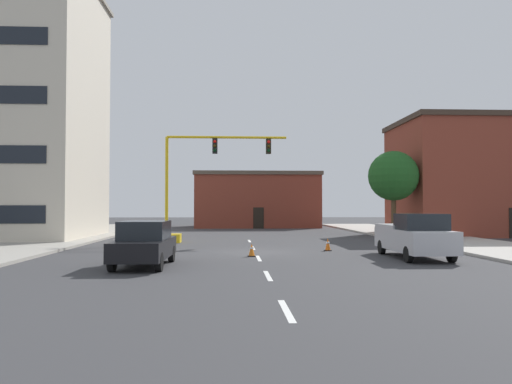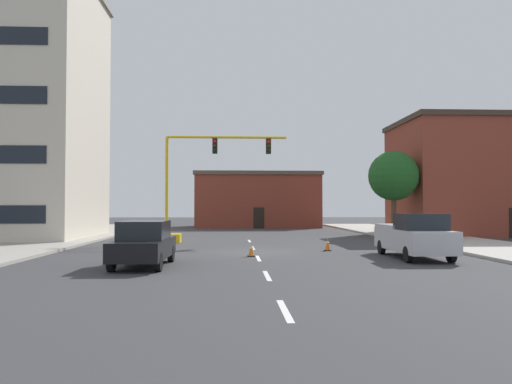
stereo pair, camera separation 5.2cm
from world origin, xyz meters
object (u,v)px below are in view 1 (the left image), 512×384
Objects in this scene: tree_right_mid at (393,176)px; sedan_black_near_left at (144,243)px; traffic_cone_roadside_b at (252,250)px; traffic_cone_roadside_a at (328,245)px; traffic_signal_gantry at (183,208)px; pickup_truck_silver at (414,236)px.

tree_right_mid is 1.41× the size of sedan_black_near_left.
traffic_cone_roadside_b is at bearing -129.99° from tree_right_mid.
traffic_cone_roadside_a is at bearing 36.86° from sedan_black_near_left.
tree_right_mid is at bearing 15.32° from traffic_signal_gantry.
sedan_black_near_left is 10.44m from traffic_cone_roadside_a.
sedan_black_near_left is at bearing -91.32° from traffic_signal_gantry.
traffic_signal_gantry is at bearing 88.68° from sedan_black_near_left.
pickup_truck_silver reaches higher than traffic_cone_roadside_b.
traffic_cone_roadside_a is (-3.13, 3.82, -0.65)m from pickup_truck_silver.
traffic_cone_roadside_a is at bearing -123.77° from tree_right_mid.
traffic_cone_roadside_b is (-7.20, 1.09, -0.68)m from pickup_truck_silver.
sedan_black_near_left reaches higher than traffic_cone_roadside_a.
traffic_signal_gantry is 1.58× the size of pickup_truck_silver.
traffic_cone_roadside_b is at bearing -146.06° from traffic_cone_roadside_a.
tree_right_mid reaches higher than traffic_cone_roadside_b.
traffic_signal_gantry is at bearing -164.68° from tree_right_mid.
pickup_truck_silver is at bearing -42.10° from traffic_signal_gantry.
tree_right_mid is at bearing 47.44° from sedan_black_near_left.
tree_right_mid is 1.18× the size of pickup_truck_silver.
traffic_signal_gantry reaches higher than tree_right_mid.
pickup_truck_silver reaches higher than traffic_cone_roadside_a.
traffic_signal_gantry is at bearing 142.03° from traffic_cone_roadside_a.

